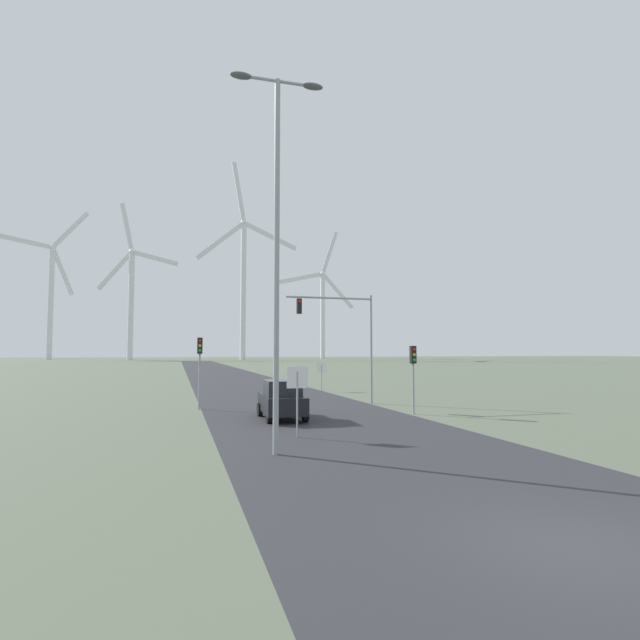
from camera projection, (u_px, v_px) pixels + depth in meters
The scene contains 13 objects.
ground_plane at pixel (575, 546), 8.14m from camera, with size 600.00×600.00×0.00m, color #5B6651.
road_surface at pixel (237, 381), 54.20m from camera, with size 10.00×240.00×0.01m.
streetlamp at pixel (277, 221), 15.80m from camera, with size 3.05×0.32×11.99m.
stop_sign_near at pixel (297, 388), 18.56m from camera, with size 0.81×0.07×2.61m.
stop_sign_far at pixel (322, 371), 40.17m from camera, with size 0.81×0.07×2.30m.
traffic_light_post_near_left at pixel (200, 357), 27.57m from camera, with size 0.28×0.34×3.95m.
traffic_light_post_near_right at pixel (413, 364), 25.37m from camera, with size 0.28×0.34×3.47m.
traffic_light_mast_overhead at pixel (343, 325), 30.26m from camera, with size 5.45×0.35×6.67m.
car_approaching at pixel (282, 400), 23.50m from camera, with size 1.98×4.17×1.83m.
wind_turbine_far_left at pixel (51, 290), 202.52m from camera, with size 32.81×9.41×62.49m.
wind_turbine_left at pixel (131, 292), 198.71m from camera, with size 31.64×17.48×63.49m.
wind_turbine_center at pixel (243, 275), 198.52m from camera, with size 41.67×9.63×79.03m.
wind_turbine_right at pixel (323, 304), 234.36m from camera, with size 35.89×4.35×60.46m.
Camera 1 is at (-6.31, -6.89, 3.16)m, focal length 28.00 mm.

